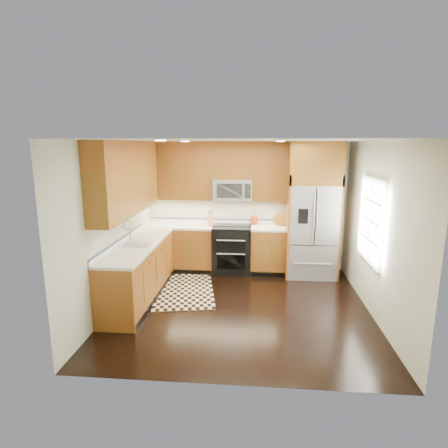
# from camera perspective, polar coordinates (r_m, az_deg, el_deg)

# --- Properties ---
(ground) EXTENTS (4.00, 4.00, 0.00)m
(ground) POSITION_cam_1_polar(r_m,az_deg,el_deg) (6.13, 2.52, -12.47)
(ground) COLOR black
(ground) RESTS_ON ground
(wall_back) EXTENTS (4.00, 0.02, 2.60)m
(wall_back) POSITION_cam_1_polar(r_m,az_deg,el_deg) (7.67, 3.30, 2.74)
(wall_back) COLOR silver
(wall_back) RESTS_ON ground
(wall_left) EXTENTS (0.02, 4.00, 2.60)m
(wall_left) POSITION_cam_1_polar(r_m,az_deg,el_deg) (6.13, -16.39, -0.14)
(wall_left) COLOR silver
(wall_left) RESTS_ON ground
(wall_right) EXTENTS (0.02, 4.00, 2.60)m
(wall_right) POSITION_cam_1_polar(r_m,az_deg,el_deg) (5.97, 22.18, -0.86)
(wall_right) COLOR silver
(wall_right) RESTS_ON ground
(window) EXTENTS (0.04, 1.10, 1.30)m
(window) POSITION_cam_1_polar(r_m,az_deg,el_deg) (6.13, 21.52, 0.47)
(window) COLOR white
(window) RESTS_ON ground
(base_cabinets) EXTENTS (2.85, 3.00, 0.90)m
(base_cabinets) POSITION_cam_1_polar(r_m,az_deg,el_deg) (6.95, -7.33, -5.55)
(base_cabinets) COLOR #8E571B
(base_cabinets) RESTS_ON ground
(countertop) EXTENTS (2.86, 3.01, 0.04)m
(countertop) POSITION_cam_1_polar(r_m,az_deg,el_deg) (6.91, -6.08, -1.59)
(countertop) COLOR white
(countertop) RESTS_ON base_cabinets
(upper_cabinets) EXTENTS (2.85, 3.00, 1.15)m
(upper_cabinets) POSITION_cam_1_polar(r_m,az_deg,el_deg) (6.82, -6.69, 7.63)
(upper_cabinets) COLOR brown
(upper_cabinets) RESTS_ON ground
(range) EXTENTS (0.76, 0.67, 0.95)m
(range) POSITION_cam_1_polar(r_m,az_deg,el_deg) (7.54, 1.23, -3.88)
(range) COLOR black
(range) RESTS_ON ground
(microwave) EXTENTS (0.76, 0.40, 0.42)m
(microwave) POSITION_cam_1_polar(r_m,az_deg,el_deg) (7.44, 1.34, 5.25)
(microwave) COLOR #B2B2B7
(microwave) RESTS_ON ground
(refrigerator) EXTENTS (0.98, 0.75, 2.60)m
(refrigerator) POSITION_cam_1_polar(r_m,az_deg,el_deg) (7.38, 13.34, 2.08)
(refrigerator) COLOR #B2B2B7
(refrigerator) RESTS_ON ground
(sink_faucet) EXTENTS (0.54, 0.44, 0.37)m
(sink_faucet) POSITION_cam_1_polar(r_m,az_deg,el_deg) (6.32, -13.24, -2.48)
(sink_faucet) COLOR #B2B2B7
(sink_faucet) RESTS_ON countertop
(rug) EXTENTS (1.30, 1.84, 0.01)m
(rug) POSITION_cam_1_polar(r_m,az_deg,el_deg) (6.77, -6.09, -9.99)
(rug) COLOR black
(rug) RESTS_ON ground
(knife_block) EXTENTS (0.12, 0.16, 0.31)m
(knife_block) POSITION_cam_1_polar(r_m,az_deg,el_deg) (7.50, -2.07, 0.69)
(knife_block) COLOR tan
(knife_block) RESTS_ON countertop
(utensil_crock) EXTENTS (0.14, 0.14, 0.35)m
(utensil_crock) POSITION_cam_1_polar(r_m,az_deg,el_deg) (7.62, 4.69, 0.80)
(utensil_crock) COLOR #AE2515
(utensil_crock) RESTS_ON countertop
(cutting_board) EXTENTS (0.32, 0.32, 0.02)m
(cutting_board) POSITION_cam_1_polar(r_m,az_deg,el_deg) (7.60, 8.61, -0.17)
(cutting_board) COLOR brown
(cutting_board) RESTS_ON countertop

